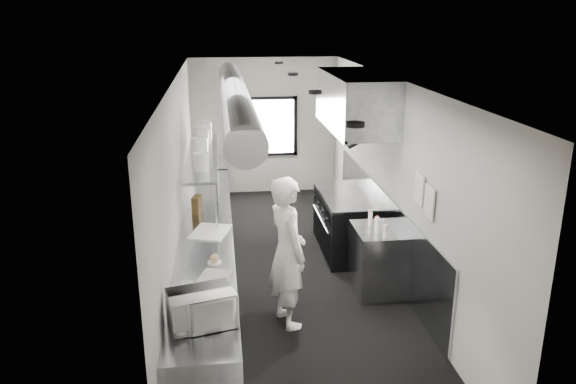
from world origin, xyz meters
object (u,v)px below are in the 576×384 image
object	(u,v)px
pass_shelf	(203,157)
plate_stack_d	(204,133)
line_cook	(287,252)
squeeze_bottle_d	(370,219)
squeeze_bottle_b	(378,226)
microwave	(202,308)
far_work_table	(210,183)
small_plate	(215,263)
squeeze_bottle_c	(377,224)
deli_tub_b	(187,288)
plate_stack_c	(202,140)
knife_block	(197,204)
range	(347,223)
prep_counter	(207,262)
deli_tub_a	(188,311)
plate_stack_a	(201,162)
plate_stack_b	(199,149)
bottle_station	(378,260)
squeeze_bottle_e	(370,215)
exhaust_hood	(355,101)
cutting_board	(210,232)

from	to	relation	value
pass_shelf	plate_stack_d	size ratio (longest dim) A/B	8.20
line_cook	squeeze_bottle_d	world-z (taller)	line_cook
squeeze_bottle_b	microwave	bearing A→B (deg)	-137.86
far_work_table	small_plate	distance (m)	4.74
small_plate	squeeze_bottle_c	bearing A→B (deg)	20.27
deli_tub_b	plate_stack_c	bearing A→B (deg)	88.30
knife_block	plate_stack_c	xyz separation A→B (m)	(0.08, 1.08, 0.71)
range	prep_counter	bearing A→B (deg)	-151.26
range	microwave	size ratio (longest dim) A/B	2.91
microwave	small_plate	size ratio (longest dim) A/B	3.30
deli_tub_a	plate_stack_a	world-z (taller)	plate_stack_a
plate_stack_b	small_plate	bearing A→B (deg)	-85.03
prep_counter	knife_block	distance (m)	0.96
line_cook	microwave	xyz separation A→B (m)	(-0.97, -1.46, 0.13)
bottle_station	squeeze_bottle_e	size ratio (longest dim) A/B	5.38
bottle_station	plate_stack_b	size ratio (longest dim) A/B	2.78
exhaust_hood	knife_block	distance (m)	2.78
cutting_board	pass_shelf	bearing A→B (deg)	93.59
squeeze_bottle_e	exhaust_hood	bearing A→B (deg)	90.37
prep_counter	squeeze_bottle_b	size ratio (longest dim) A/B	32.19
range	bottle_station	distance (m)	1.40
small_plate	plate_stack_d	distance (m)	3.41
exhaust_hood	pass_shelf	distance (m)	2.46
microwave	deli_tub_b	size ratio (longest dim) A/B	3.92
line_cook	plate_stack_d	size ratio (longest dim) A/B	5.12
squeeze_bottle_c	range	bearing A→B (deg)	92.45
microwave	squeeze_bottle_b	distance (m)	3.00
range	deli_tub_b	bearing A→B (deg)	-129.08
small_plate	plate_stack_b	world-z (taller)	plate_stack_b
exhaust_hood	line_cook	world-z (taller)	exhaust_hood
knife_block	squeeze_bottle_b	world-z (taller)	knife_block
microwave	cutting_board	xyz separation A→B (m)	(0.05, 2.30, -0.16)
far_work_table	small_plate	size ratio (longest dim) A/B	7.19
prep_counter	squeeze_bottle_d	bearing A→B (deg)	-0.74
range	bottle_station	size ratio (longest dim) A/B	1.78
small_plate	plate_stack_c	distance (m)	2.98
microwave	squeeze_bottle_c	distance (m)	3.09
cutting_board	plate_stack_a	world-z (taller)	plate_stack_a
far_work_table	squeeze_bottle_e	bearing A→B (deg)	-57.78
far_work_table	microwave	world-z (taller)	microwave
far_work_table	squeeze_bottle_e	size ratio (longest dim) A/B	7.17
deli_tub_a	exhaust_hood	bearing A→B (deg)	54.84
cutting_board	squeeze_bottle_e	bearing A→B (deg)	4.63
squeeze_bottle_b	line_cook	bearing A→B (deg)	-156.44
bottle_station	knife_block	bearing A→B (deg)	158.55
plate_stack_a	squeeze_bottle_e	xyz separation A→B (m)	(2.29, -0.48, -0.71)
deli_tub_b	pass_shelf	bearing A→B (deg)	87.82
plate_stack_d	exhaust_hood	bearing A→B (deg)	-25.45
knife_block	plate_stack_b	bearing A→B (deg)	97.13
exhaust_hood	plate_stack_b	xyz separation A→B (m)	(-2.33, 0.01, -0.66)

